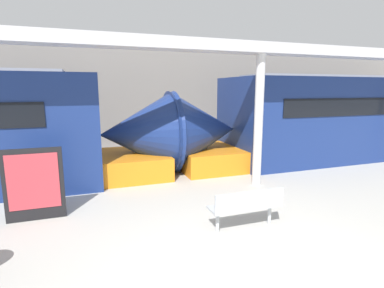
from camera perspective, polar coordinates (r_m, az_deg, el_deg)
name	(u,v)px	position (r m, az deg, el deg)	size (l,w,h in m)	color
ground_plane	(259,282)	(4.75, 12.72, -24.33)	(60.00, 60.00, 0.00)	#B2AFA8
station_wall	(136,93)	(13.96, -10.53, 9.45)	(56.00, 0.20, 5.00)	gray
train_left	(351,118)	(13.85, 28.00, 4.32)	(15.19, 2.93, 3.20)	navy
bench_near	(247,205)	(5.94, 10.39, -11.35)	(1.44, 0.45, 0.82)	#ADB2B7
poster_board	(34,184)	(6.97, -27.88, -6.82)	(1.14, 0.07, 1.52)	black
support_column_near	(258,122)	(8.47, 12.55, 4.17)	(0.24, 0.24, 3.61)	silver
canopy_beam	(261,48)	(8.49, 13.08, 17.32)	(28.00, 0.60, 0.28)	#B7B7BC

